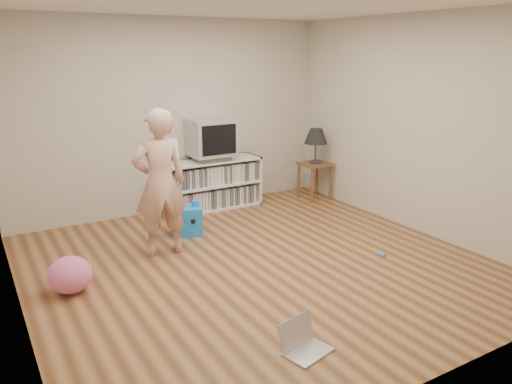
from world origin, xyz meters
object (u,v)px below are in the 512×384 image
Objects in this scene: side_table at (315,172)px; plush_pink at (70,275)px; media_unit at (211,184)px; laptop at (302,342)px; plush_blue at (187,220)px; dvd_deck at (211,157)px; table_lamp at (316,137)px; person at (160,183)px; crt_tv at (211,137)px.

side_table is 1.36× the size of plush_pink.
media_unit is 3.69m from laptop.
plush_blue is at bearing -131.80° from media_unit.
dvd_deck is 1.59m from table_lamp.
dvd_deck reaches higher than plush_blue.
person reaches higher than laptop.
crt_tv is 1.58m from table_lamp.
plush_pink is (-3.80, -1.30, -0.77)m from table_lamp.
crt_tv reaches higher than dvd_deck.
table_lamp is (1.53, -0.37, 0.21)m from dvd_deck.
side_table is 1.37× the size of laptop.
crt_tv reaches higher than table_lamp.
plush_blue is (-2.27, -0.43, -0.24)m from side_table.
side_table is 2.88m from person.
crt_tv reaches higher than plush_pink.
person reaches higher than side_table.
person is at bearing -162.63° from side_table.
person is 2.43m from laptop.
dvd_deck is at bearing 90.00° from crt_tv.
crt_tv is (0.00, -0.02, 0.67)m from media_unit.
dvd_deck reaches higher than laptop.
plush_pink is at bearing -161.14° from table_lamp.
table_lamp is 2.43m from plush_blue.
person is at bearing -162.63° from table_lamp.
dvd_deck is 2.87m from plush_pink.
plush_pink is at bearing -132.15° from plush_blue.
laptop is at bearing -55.14° from plush_pink.
laptop is (-0.97, -3.53, -0.95)m from crt_tv.
laptop is (-0.97, -3.53, -0.67)m from dvd_deck.
dvd_deck is at bearing -129.32° from person.
table_lamp is at bearing -13.56° from dvd_deck.
table_lamp is at bearing 0.00° from side_table.
plush_blue is (0.46, 0.42, -0.62)m from person.
crt_tv is 2.94m from plush_pink.
side_table reaches higher than plush_pink.
table_lamp reaches higher than side_table.
plush_blue is (0.24, 2.72, 0.11)m from laptop.
plush_blue is at bearing 29.39° from plush_pink.
laptop is (-0.97, -3.54, -0.28)m from media_unit.
crt_tv reaches higher than plush_blue.
media_unit reaches higher than side_table.
table_lamp is 4.09m from plush_pink.
plush_blue is at bearing -169.15° from table_lamp.
plush_pink is at bearing -161.14° from side_table.
laptop is at bearing -128.40° from table_lamp.
dvd_deck is 3.72m from laptop.
crt_tv is 1.72m from person.
side_table is 1.27× the size of plush_blue.
side_table is 0.53m from table_lamp.
side_table reaches higher than laptop.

